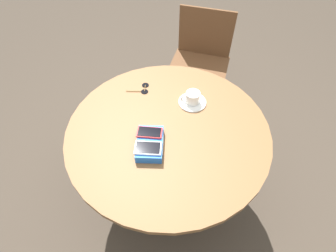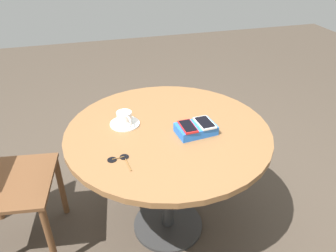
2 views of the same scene
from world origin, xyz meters
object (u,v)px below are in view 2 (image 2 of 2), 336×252
(round_table, at_px, (168,146))
(sunglasses, at_px, (119,159))
(phone_white, at_px, (205,123))
(phone_red, at_px, (188,126))
(phone_box, at_px, (196,129))
(saucer, at_px, (125,124))
(coffee_cup, at_px, (125,118))

(round_table, bearing_deg, sunglasses, 33.81)
(phone_white, distance_m, phone_red, 0.09)
(phone_box, xyz_separation_m, sunglasses, (0.40, 0.12, -0.02))
(phone_box, xyz_separation_m, phone_white, (-0.05, -0.00, 0.03))
(phone_box, bearing_deg, phone_red, 12.24)
(phone_box, height_order, saucer, phone_box)
(saucer, height_order, coffee_cup, coffee_cup)
(phone_box, bearing_deg, coffee_cup, -27.88)
(phone_white, relative_size, sunglasses, 1.02)
(coffee_cup, xyz_separation_m, sunglasses, (0.07, 0.29, -0.04))
(phone_box, height_order, phone_white, phone_white)
(saucer, bearing_deg, coffee_cup, 110.57)
(round_table, xyz_separation_m, coffee_cup, (0.21, -0.11, 0.15))
(phone_box, height_order, sunglasses, phone_box)
(sunglasses, bearing_deg, phone_white, -165.33)
(phone_box, height_order, phone_red, phone_red)
(phone_box, relative_size, phone_red, 1.63)
(round_table, height_order, saucer, saucer)
(phone_red, relative_size, sunglasses, 0.98)
(phone_red, height_order, coffee_cup, coffee_cup)
(phone_red, relative_size, saucer, 0.81)
(saucer, bearing_deg, phone_box, 151.88)
(phone_white, height_order, phone_red, same)
(saucer, bearing_deg, sunglasses, 76.27)
(sunglasses, bearing_deg, coffee_cup, -103.98)
(phone_box, relative_size, coffee_cup, 1.94)
(sunglasses, bearing_deg, phone_red, -163.36)
(phone_box, bearing_deg, round_table, -28.90)
(phone_white, bearing_deg, phone_box, 1.07)
(phone_red, bearing_deg, round_table, -45.02)
(phone_red, bearing_deg, phone_white, -173.27)
(round_table, relative_size, coffee_cup, 9.95)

